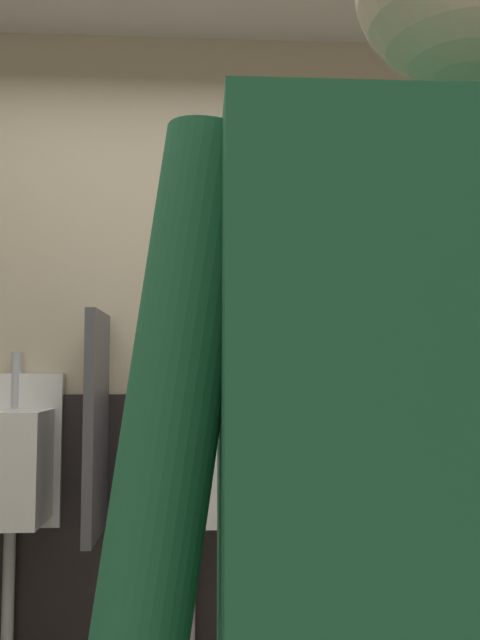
# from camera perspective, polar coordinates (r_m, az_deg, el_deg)

# --- Properties ---
(wall_back) EXTENTS (4.84, 0.12, 2.69)m
(wall_back) POSITION_cam_1_polar(r_m,az_deg,el_deg) (2.99, -5.52, -0.85)
(wall_back) COLOR beige
(wall_back) RESTS_ON ground_plane
(wainscot_band_back) EXTENTS (4.24, 0.03, 1.06)m
(wainscot_band_back) POSITION_cam_1_polar(r_m,az_deg,el_deg) (2.98, -5.70, -16.65)
(wainscot_band_back) COLOR black
(wainscot_band_back) RESTS_ON ground_plane
(urinal_left) EXTENTS (0.40, 0.34, 1.24)m
(urinal_left) POSITION_cam_1_polar(r_m,az_deg,el_deg) (2.90, -19.66, -11.77)
(urinal_left) COLOR white
(urinal_left) RESTS_ON ground_plane
(urinal_middle) EXTENTS (0.40, 0.34, 1.24)m
(urinal_middle) POSITION_cam_1_polar(r_m,az_deg,el_deg) (2.79, -4.37, -12.32)
(urinal_middle) COLOR white
(urinal_middle) RESTS_ON ground_plane
(privacy_divider_panel) EXTENTS (0.04, 0.40, 0.90)m
(privacy_divider_panel) POSITION_cam_1_polar(r_m,az_deg,el_deg) (2.74, -12.34, -8.74)
(privacy_divider_panel) COLOR #4C4C51
(person) EXTENTS (0.69, 0.60, 1.65)m
(person) POSITION_cam_1_polar(r_m,az_deg,el_deg) (0.68, 20.10, -19.32)
(person) COLOR #2D3342
(person) RESTS_ON ground_plane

